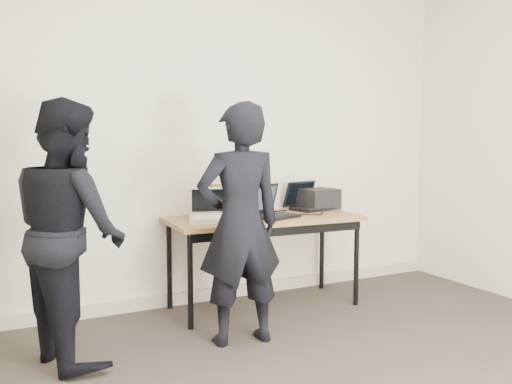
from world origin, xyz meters
TOP-DOWN VIEW (x-y plane):
  - room at (0.00, 0.00)m, footprint 4.60×4.60m
  - desk at (0.32, 1.88)m, footprint 1.53×0.73m
  - laptop_beige at (-0.14, 1.88)m, footprint 0.38×0.38m
  - laptop_center at (0.35, 1.85)m, footprint 0.41×0.40m
  - laptop_right at (0.84, 2.08)m, footprint 0.38×0.37m
  - leather_satchel at (0.14, 2.11)m, footprint 0.38×0.23m
  - tissue at (0.17, 2.11)m, footprint 0.14×0.11m
  - equipment_box at (0.95, 2.07)m, footprint 0.33×0.29m
  - power_brick at (0.10, 1.71)m, footprint 0.07×0.05m
  - cables at (0.36, 1.88)m, footprint 1.15×0.41m
  - person_typist at (-0.18, 1.29)m, footprint 0.60×0.42m
  - person_observer at (-1.21, 1.50)m, footprint 0.75×0.88m
  - baseboard at (0.00, 2.23)m, footprint 4.50×0.03m

SIDE VIEW (x-z plane):
  - baseboard at x=0.00m, z-range 0.00..0.10m
  - desk at x=0.32m, z-range 0.30..1.02m
  - cables at x=0.36m, z-range 0.72..0.73m
  - power_brick at x=0.10m, z-range 0.72..0.75m
  - laptop_beige at x=-0.14m, z-range 0.65..0.89m
  - laptop_right at x=0.84m, z-range 0.66..0.89m
  - laptop_center at x=0.35m, z-range 0.65..0.90m
  - person_typist at x=-0.18m, z-range 0.00..1.57m
  - person_observer at x=-1.21m, z-range 0.00..1.58m
  - equipment_box at x=0.95m, z-range 0.72..0.89m
  - leather_satchel at x=0.14m, z-range 0.72..0.97m
  - tissue at x=0.17m, z-range 0.97..1.04m
  - room at x=0.00m, z-range -0.05..2.75m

